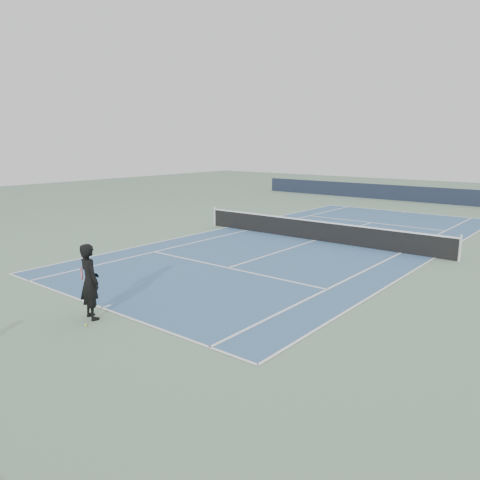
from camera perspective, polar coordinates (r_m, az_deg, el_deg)
The scene contains 6 objects.
ground at distance 22.46m, azimuth 9.16°, elevation -0.06°, with size 80.00×80.00×0.00m, color slate.
court_surface at distance 22.46m, azimuth 9.16°, elevation -0.05°, with size 10.97×23.77×0.01m, color #3A5E89.
tennis_net at distance 22.37m, azimuth 9.20°, elevation 1.20°, with size 12.90×0.10×1.07m.
windscreen_far at distance 38.78m, azimuth 22.55°, elevation 5.05°, with size 30.00×0.25×1.20m, color black.
tennis_player at distance 12.85m, azimuth -17.84°, elevation -4.83°, with size 0.88×0.69×2.02m.
tennis_ball at distance 12.66m, azimuth -18.28°, elevation -9.81°, with size 0.06×0.06×0.06m, color yellow.
Camera 1 is at (10.85, -19.13, 4.57)m, focal length 35.00 mm.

